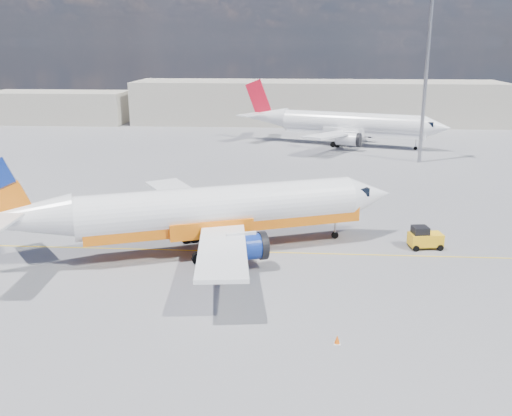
# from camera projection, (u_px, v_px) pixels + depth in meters

# --- Properties ---
(ground) EXTENTS (240.00, 240.00, 0.00)m
(ground) POSITION_uv_depth(u_px,v_px,m) (278.00, 268.00, 39.76)
(ground) COLOR #5E5E63
(ground) RESTS_ON ground
(taxi_line) EXTENTS (70.00, 0.15, 0.01)m
(taxi_line) POSITION_uv_depth(u_px,v_px,m) (279.00, 253.00, 42.64)
(taxi_line) COLOR yellow
(taxi_line) RESTS_ON ground
(terminal_main) EXTENTS (70.00, 14.00, 8.00)m
(terminal_main) POSITION_uv_depth(u_px,v_px,m) (317.00, 102.00, 110.15)
(terminal_main) COLOR #B5AE9C
(terminal_main) RESTS_ON ground
(terminal_annex) EXTENTS (26.00, 10.00, 6.00)m
(terminal_annex) POSITION_uv_depth(u_px,v_px,m) (59.00, 107.00, 110.90)
(terminal_annex) COLOR #B5AE9C
(terminal_annex) RESTS_ON ground
(main_jet) EXTENTS (31.19, 23.60, 9.52)m
(main_jet) POSITION_uv_depth(u_px,v_px,m) (207.00, 211.00, 41.98)
(main_jet) COLOR white
(main_jet) RESTS_ON ground
(second_jet) EXTENTS (31.73, 24.12, 9.63)m
(second_jet) POSITION_uv_depth(u_px,v_px,m) (346.00, 124.00, 86.24)
(second_jet) COLOR white
(second_jet) RESTS_ON ground
(gse_tug) EXTENTS (2.63, 1.87, 1.75)m
(gse_tug) POSITION_uv_depth(u_px,v_px,m) (424.00, 238.00, 43.33)
(gse_tug) COLOR black
(gse_tug) RESTS_ON ground
(traffic_cone) EXTENTS (0.35, 0.35, 0.49)m
(traffic_cone) POSITION_uv_depth(u_px,v_px,m) (337.00, 340.00, 29.67)
(traffic_cone) COLOR white
(traffic_cone) RESTS_ON ground
(floodlight_mast) EXTENTS (1.62, 1.62, 22.25)m
(floodlight_mast) POSITION_uv_depth(u_px,v_px,m) (428.00, 57.00, 71.14)
(floodlight_mast) COLOR gray
(floodlight_mast) RESTS_ON ground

